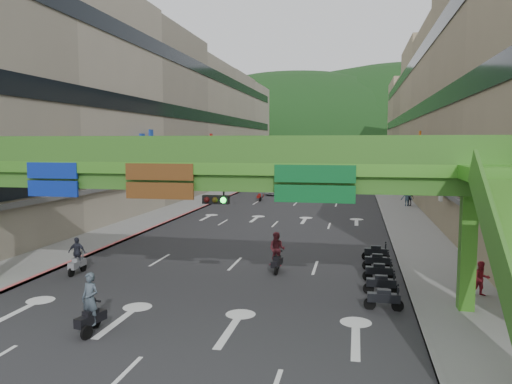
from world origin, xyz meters
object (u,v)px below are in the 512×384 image
object	(u,v)px
car_silver	(275,190)
car_yellow	(336,180)
overpass_near	(218,181)
pedestrian_red	(481,282)
scooter_rider_near	(90,305)
scooter_rider_mid	(277,252)

from	to	relation	value
car_silver	car_yellow	size ratio (longest dim) A/B	1.13
overpass_near	car_silver	size ratio (longest dim) A/B	6.85
overpass_near	pedestrian_red	world-z (taller)	overpass_near
scooter_rider_near	pedestrian_red	world-z (taller)	scooter_rider_near
scooter_rider_near	car_silver	bearing A→B (deg)	91.42
overpass_near	car_yellow	world-z (taller)	overpass_near
scooter_rider_mid	pedestrian_red	world-z (taller)	scooter_rider_mid
pedestrian_red	car_silver	bearing A→B (deg)	96.73
pedestrian_red	scooter_rider_near	bearing A→B (deg)	-168.71
overpass_near	scooter_rider_mid	xyz separation A→B (m)	(1.67, 5.30, -4.09)
scooter_rider_mid	car_yellow	bearing A→B (deg)	89.29
scooter_rider_mid	car_silver	world-z (taller)	scooter_rider_mid
scooter_rider_near	car_yellow	bearing A→B (deg)	85.02
overpass_near	scooter_rider_mid	world-z (taller)	overpass_near
scooter_rider_near	car_silver	distance (m)	48.27
car_yellow	overpass_near	bearing A→B (deg)	-86.80
car_silver	pedestrian_red	bearing A→B (deg)	-62.27
pedestrian_red	car_yellow	bearing A→B (deg)	83.90
scooter_rider_mid	car_silver	distance (m)	39.10
scooter_rider_near	car_silver	size ratio (longest dim) A/B	0.54
overpass_near	car_yellow	size ratio (longest dim) A/B	7.76
overpass_near	scooter_rider_near	bearing A→B (deg)	-128.81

